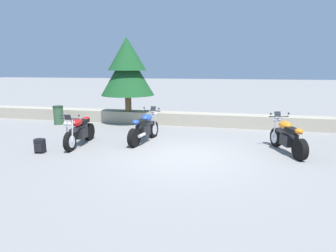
{
  "coord_description": "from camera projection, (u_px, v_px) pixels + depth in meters",
  "views": [
    {
      "loc": [
        1.3,
        -8.02,
        2.59
      ],
      "look_at": [
        -0.78,
        1.2,
        0.65
      ],
      "focal_mm": 30.5,
      "sensor_mm": 36.0,
      "label": 1
    }
  ],
  "objects": [
    {
      "name": "ground_plane",
      "position": [
        185.0,
        156.0,
        8.46
      ],
      "size": [
        120.0,
        120.0,
        0.0
      ],
      "primitive_type": "plane",
      "color": "gray"
    },
    {
      "name": "stone_wall",
      "position": [
        202.0,
        119.0,
        12.99
      ],
      "size": [
        36.0,
        0.8,
        0.55
      ],
      "primitive_type": "cube",
      "color": "#A89E89",
      "rests_on": "ground"
    },
    {
      "name": "motorcycle_red_near_left",
      "position": [
        79.0,
        131.0,
        9.58
      ],
      "size": [
        0.67,
        2.07,
        1.18
      ],
      "color": "black",
      "rests_on": "ground"
    },
    {
      "name": "pine_tree_far_left",
      "position": [
        127.0,
        68.0,
        13.11
      ],
      "size": [
        2.47,
        2.47,
        3.4
      ],
      "color": "brown",
      "rests_on": "stone_wall"
    },
    {
      "name": "trash_bin",
      "position": [
        58.0,
        115.0,
        13.21
      ],
      "size": [
        0.46,
        0.46,
        0.86
      ],
      "color": "#335638",
      "rests_on": "ground"
    },
    {
      "name": "motorcycle_orange_far_right",
      "position": [
        287.0,
        137.0,
        8.78
      ],
      "size": [
        0.94,
        2.0,
        1.18
      ],
      "color": "black",
      "rests_on": "ground"
    },
    {
      "name": "rider_backpack",
      "position": [
        40.0,
        145.0,
        8.79
      ],
      "size": [
        0.33,
        0.3,
        0.47
      ],
      "color": "black",
      "rests_on": "ground"
    },
    {
      "name": "motorcycle_blue_centre",
      "position": [
        145.0,
        128.0,
        10.07
      ],
      "size": [
        0.72,
        2.06,
        1.18
      ],
      "color": "black",
      "rests_on": "ground"
    }
  ]
}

